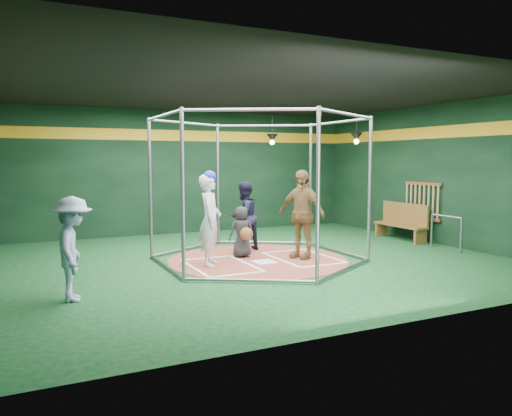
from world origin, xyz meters
name	(u,v)px	position (x,y,z in m)	size (l,w,h in m)	color
room_shell	(258,177)	(0.00, 0.01, 1.75)	(10.10, 9.10, 3.53)	#0C3515
clay_disc	(258,260)	(0.00, 0.00, 0.01)	(3.80, 3.80, 0.01)	brown
home_plate	(264,262)	(0.00, -0.30, 0.02)	(0.43, 0.43, 0.01)	white
batter_box_left	(221,266)	(-0.95, -0.25, 0.02)	(1.17, 1.77, 0.01)	white
batter_box_right	(303,258)	(0.95, -0.25, 0.02)	(1.17, 1.77, 0.01)	white
batting_cage	(258,189)	(0.00, 0.00, 1.50)	(4.05, 4.67, 3.00)	gray
bat_rack	(422,201)	(4.93, 0.40, 1.05)	(0.07, 1.25, 0.98)	brown
pendant_lamp_near	(272,138)	(2.20, 3.60, 2.74)	(0.34, 0.34, 0.90)	black
pendant_lamp_far	(356,137)	(4.00, 2.00, 2.74)	(0.34, 0.34, 0.90)	black
batter_figure	(210,219)	(-1.11, -0.09, 0.95)	(0.68, 0.79, 1.89)	silver
visitor_leopard	(301,214)	(0.92, -0.23, 0.96)	(1.11, 0.46, 1.90)	#9D7C43
catcher_figure	(242,232)	(-0.19, 0.40, 0.56)	(0.58, 0.60, 1.11)	black
umpire	(244,216)	(0.15, 1.07, 0.81)	(0.78, 0.61, 1.61)	black
bystander_blue	(73,249)	(-3.83, -1.53, 0.79)	(1.02, 0.59, 1.58)	#9FADD2
dugout_bench	(402,221)	(4.63, 0.78, 0.50)	(0.39, 1.68, 0.98)	brown
steel_railing	(446,227)	(4.55, -0.79, 0.54)	(0.05, 0.95, 0.81)	gray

